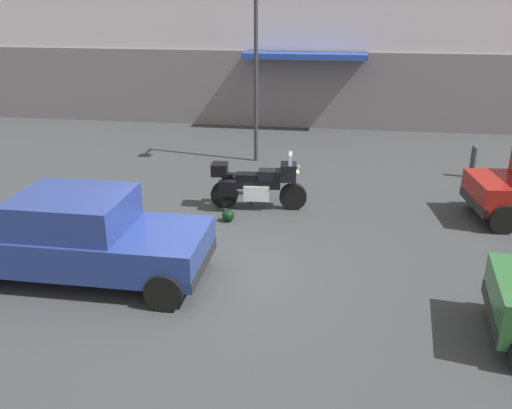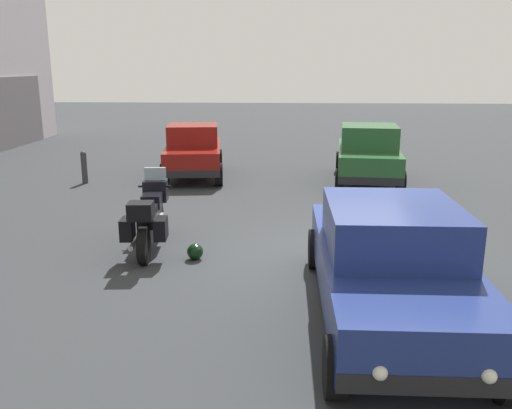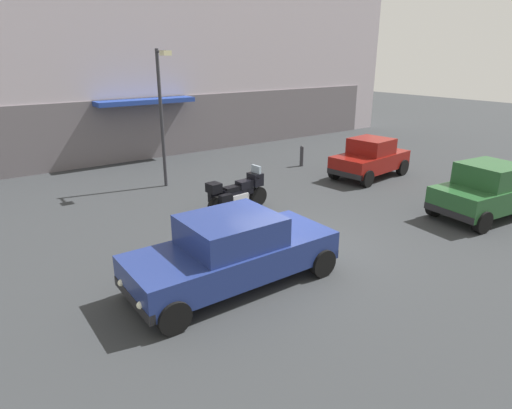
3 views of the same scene
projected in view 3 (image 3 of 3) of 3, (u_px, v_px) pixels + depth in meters
The scene contains 9 objects.
ground_plane at pixel (293, 250), 10.98m from camera, with size 80.00×80.00×0.00m, color #2D3033.
building_facade_rear at pixel (108, 58), 19.43m from camera, with size 33.67×3.40×9.07m.
motorcycle at pixel (237, 193), 13.49m from camera, with size 2.26×0.81×1.36m.
helmet at pixel (239, 219), 12.70m from camera, with size 0.28×0.28×0.28m, color black.
car_hatchback_near at pixel (490, 190), 13.09m from camera, with size 3.99×2.13×1.64m.
car_sedan_far at pixel (233, 251), 9.13m from camera, with size 4.58×1.91×1.56m.
car_compact_side at pixel (370, 158), 17.26m from camera, with size 3.60×2.06×1.56m.
streetlamp_curbside at pixel (162, 106), 15.27m from camera, with size 0.28×0.94×4.87m.
bollard_curbside at pixel (302, 155), 19.05m from camera, with size 0.16×0.16×0.92m.
Camera 3 is at (-6.60, -7.56, 4.71)m, focal length 30.50 mm.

